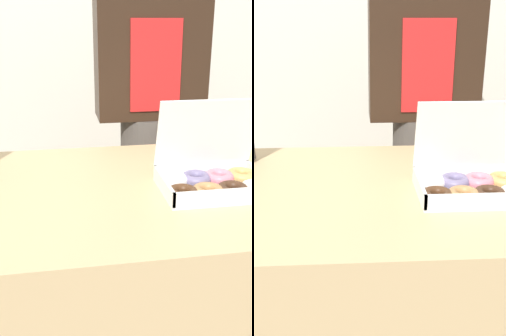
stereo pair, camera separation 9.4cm
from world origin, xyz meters
TOP-DOWN VIEW (x-y plane):
  - wall_back at (0.00, 1.41)m, footprint 10.00×0.05m
  - table at (0.00, 0.00)m, footprint 1.10×0.72m
  - donut_box at (0.24, -0.06)m, footprint 0.30×0.20m
  - person_customer at (0.22, 0.63)m, footprint 0.44×0.24m

SIDE VIEW (x-z plane):
  - table at x=0.00m, z-range 0.00..0.77m
  - donut_box at x=0.24m, z-range 0.69..0.92m
  - person_customer at x=0.22m, z-range 0.08..1.68m
  - wall_back at x=0.00m, z-range 0.00..2.60m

